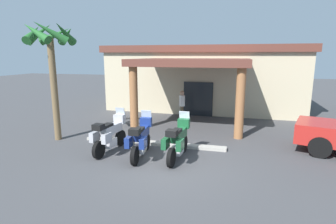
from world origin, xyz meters
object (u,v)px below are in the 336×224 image
Objects in this scene: motorcycle_blue at (141,139)px; motel_building at (205,77)px; motorcycle_green at (178,141)px; motorcycle_silver at (110,135)px; palm_tree_roadside at (50,46)px; pedestrian at (182,104)px.

motel_building is at bearing -9.84° from motorcycle_blue.
motorcycle_green is (0.35, -10.28, -1.51)m from motel_building.
palm_tree_roadside reaches higher than motorcycle_silver.
palm_tree_roadside reaches higher than pedestrian.
motorcycle_blue is 1.27× the size of pedestrian.
motel_building is 5.95× the size of motorcycle_blue.
motel_building is 4.69m from pedestrian.
motorcycle_silver is 0.43× the size of palm_tree_roadside.
motel_building reaches higher than motorcycle_green.
motel_building is 5.95× the size of motorcycle_green.
pedestrian is (-1.06, 5.80, 0.31)m from motorcycle_green.
motorcycle_silver is 1.38m from motorcycle_blue.
motorcycle_silver and motorcycle_blue have the same top height.
palm_tree_roadside is (-5.36, -9.31, 1.85)m from motel_building.
motorcycle_silver and motorcycle_green have the same top height.
pedestrian is at bearing -10.43° from motorcycle_silver.
palm_tree_roadside is at bearing -130.61° from pedestrian.
motorcycle_green is (1.36, 0.15, 0.00)m from motorcycle_blue.
motel_building is 10.90m from palm_tree_roadside.
motel_building is at bearing 6.05° from motorcycle_green.
palm_tree_roadside reaches higher than motorcycle_green.
palm_tree_roadside is (-4.35, 1.12, 3.36)m from motorcycle_blue.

